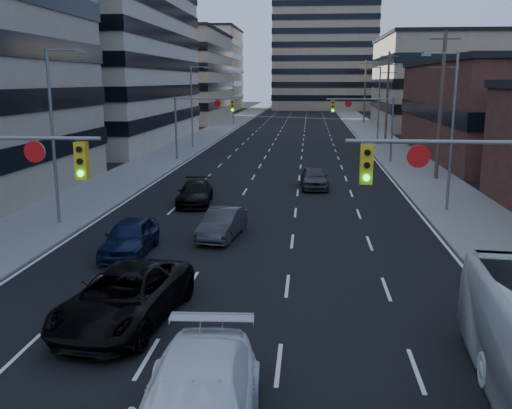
{
  "coord_description": "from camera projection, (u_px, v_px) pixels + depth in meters",
  "views": [
    {
      "loc": [
        2.49,
        -7.96,
        7.43
      ],
      "look_at": [
        0.27,
        15.98,
        2.2
      ],
      "focal_mm": 40.0,
      "sensor_mm": 36.0,
      "label": 1
    }
  ],
  "objects": [
    {
      "name": "utility_pole_distant",
      "position": [
        365.0,
        90.0,
        100.63
      ],
      "size": [
        2.2,
        0.28,
        11.0
      ],
      "color": "#4C3D2D",
      "rests_on": "ground"
    },
    {
      "name": "streetlight_left_far",
      "position": [
        234.0,
        95.0,
        96.98
      ],
      "size": [
        2.03,
        0.22,
        9.0
      ],
      "color": "slate",
      "rests_on": "ground"
    },
    {
      "name": "utility_pole_midblock",
      "position": [
        387.0,
        94.0,
        71.44
      ],
      "size": [
        2.2,
        0.28,
        11.0
      ],
      "color": "#4C3D2D",
      "rests_on": "ground"
    },
    {
      "name": "streetlight_right_near",
      "position": [
        450.0,
        124.0,
        31.87
      ],
      "size": [
        2.03,
        0.22,
        9.0
      ],
      "color": "slate",
      "rests_on": "ground"
    },
    {
      "name": "office_left_mid",
      "position": [
        61.0,
        24.0,
        67.39
      ],
      "size": [
        26.0,
        34.0,
        28.0
      ],
      "primitive_type": "cube",
      "color": "#ADA089",
      "rests_on": "ground"
    },
    {
      "name": "bg_block_right",
      "position": [
        438.0,
        87.0,
        131.88
      ],
      "size": [
        22.0,
        22.0,
        12.0
      ],
      "primitive_type": "cube",
      "color": "gray",
      "rests_on": "ground"
    },
    {
      "name": "streetlight_right_far",
      "position": [
        378.0,
        102.0,
        65.92
      ],
      "size": [
        2.03,
        0.22,
        9.0
      ],
      "color": "slate",
      "rests_on": "ground"
    },
    {
      "name": "office_right_far",
      "position": [
        451.0,
        83.0,
        91.43
      ],
      "size": [
        22.0,
        28.0,
        14.0
      ],
      "primitive_type": "cube",
      "color": "gray",
      "rests_on": "ground"
    },
    {
      "name": "signal_near_right",
      "position": [
        488.0,
        196.0,
        15.74
      ],
      "size": [
        6.59,
        0.33,
        6.0
      ],
      "color": "slate",
      "rests_on": "ground"
    },
    {
      "name": "bg_block_left",
      "position": [
        191.0,
        70.0,
        146.17
      ],
      "size": [
        24.0,
        24.0,
        20.0
      ],
      "primitive_type": "cube",
      "color": "#ADA089",
      "rests_on": "ground"
    },
    {
      "name": "sidewalk_right",
      "position": [
        348.0,
        112.0,
        134.99
      ],
      "size": [
        5.0,
        300.0,
        0.15
      ],
      "primitive_type": "cube",
      "color": "slate",
      "rests_on": "ground"
    },
    {
      "name": "sedan_grey_right",
      "position": [
        314.0,
        177.0,
        40.09
      ],
      "size": [
        2.05,
        4.67,
        1.57
      ],
      "primitive_type": "imported",
      "rotation": [
        0.0,
        0.0,
        0.04
      ],
      "color": "#393A3C",
      "rests_on": "ground"
    },
    {
      "name": "black_pickup",
      "position": [
        124.0,
        297.0,
        17.72
      ],
      "size": [
        3.56,
        6.44,
        1.71
      ],
      "primitive_type": "imported",
      "rotation": [
        0.0,
        0.0,
        -0.12
      ],
      "color": "black",
      "rests_on": "ground"
    },
    {
      "name": "sedan_black_far",
      "position": [
        195.0,
        193.0,
        34.89
      ],
      "size": [
        2.34,
        4.94,
        1.39
      ],
      "primitive_type": "imported",
      "rotation": [
        0.0,
        0.0,
        0.08
      ],
      "color": "black",
      "rests_on": "ground"
    },
    {
      "name": "road_surface",
      "position": [
        299.0,
        112.0,
        136.04
      ],
      "size": [
        18.0,
        300.0,
        0.02
      ],
      "primitive_type": "cube",
      "color": "black",
      "rests_on": "ground"
    },
    {
      "name": "signal_far_left",
      "position": [
        200.0,
        115.0,
        53.11
      ],
      "size": [
        6.09,
        0.33,
        6.0
      ],
      "color": "slate",
      "rests_on": "ground"
    },
    {
      "name": "sidewalk_left",
      "position": [
        251.0,
        112.0,
        137.06
      ],
      "size": [
        5.0,
        300.0,
        0.15
      ],
      "primitive_type": "cube",
      "color": "slate",
      "rests_on": "ground"
    },
    {
      "name": "signal_far_right",
      "position": [
        367.0,
        116.0,
        51.73
      ],
      "size": [
        6.09,
        0.33,
        6.0
      ],
      "color": "slate",
      "rests_on": "ground"
    },
    {
      "name": "sedan_blue",
      "position": [
        130.0,
        237.0,
        24.82
      ],
      "size": [
        1.98,
        4.65,
        1.57
      ],
      "primitive_type": "imported",
      "rotation": [
        0.0,
        0.0,
        0.03
      ],
      "color": "black",
      "rests_on": "ground"
    },
    {
      "name": "utility_pole_block",
      "position": [
        441.0,
        104.0,
        42.25
      ],
      "size": [
        2.2,
        0.28,
        11.0
      ],
      "color": "#4C3D2D",
      "rests_on": "ground"
    },
    {
      "name": "streetlight_left_near",
      "position": [
        55.0,
        129.0,
        28.87
      ],
      "size": [
        2.03,
        0.22,
        9.0
      ],
      "color": "slate",
      "rests_on": "ground"
    },
    {
      "name": "streetlight_left_mid",
      "position": [
        193.0,
        103.0,
        62.93
      ],
      "size": [
        2.03,
        0.22,
        9.0
      ],
      "color": "slate",
      "rests_on": "ground"
    },
    {
      "name": "sedan_grey_center",
      "position": [
        222.0,
        224.0,
        27.38
      ],
      "size": [
        2.05,
        4.41,
        1.4
      ],
      "primitive_type": "imported",
      "rotation": [
        0.0,
        0.0,
        -0.14
      ],
      "color": "#313133",
      "rests_on": "ground"
    },
    {
      "name": "office_left_far",
      "position": [
        169.0,
        78.0,
        107.31
      ],
      "size": [
        20.0,
        30.0,
        16.0
      ],
      "primitive_type": "cube",
      "color": "gray",
      "rests_on": "ground"
    }
  ]
}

